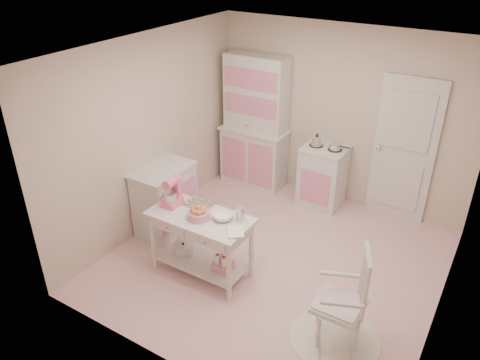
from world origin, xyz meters
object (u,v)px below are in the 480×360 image
(bread_basket, at_px, (199,215))
(stand_mixer, at_px, (171,192))
(stove, at_px, (323,176))
(rocking_chair, at_px, (340,297))
(base_cabinet, at_px, (165,199))
(hutch, at_px, (255,122))
(work_table, at_px, (201,244))

(bread_basket, bearing_deg, stand_mixer, 170.96)
(stove, relative_size, rocking_chair, 0.84)
(base_cabinet, bearing_deg, hutch, 78.76)
(work_table, distance_m, stand_mixer, 0.71)
(stand_mixer, relative_size, bread_basket, 1.36)
(stand_mixer, bearing_deg, stove, 61.58)
(base_cabinet, bearing_deg, bread_basket, -29.47)
(rocking_chair, bearing_deg, hutch, 111.46)
(stove, height_order, work_table, stove)
(hutch, relative_size, rocking_chair, 1.89)
(work_table, bearing_deg, base_cabinet, 152.29)
(rocking_chair, height_order, stand_mixer, stand_mixer)
(rocking_chair, height_order, bread_basket, rocking_chair)
(stove, distance_m, stand_mixer, 2.50)
(rocking_chair, height_order, work_table, rocking_chair)
(stove, bearing_deg, work_table, -104.54)
(base_cabinet, bearing_deg, rocking_chair, -13.81)
(rocking_chair, xyz_separation_m, stand_mixer, (-2.18, 0.18, 0.42))
(hutch, xyz_separation_m, stand_mixer, (0.20, -2.28, -0.07))
(bread_basket, bearing_deg, base_cabinet, 150.53)
(base_cabinet, distance_m, rocking_chair, 2.82)
(work_table, height_order, bread_basket, bread_basket)
(base_cabinet, height_order, work_table, base_cabinet)
(hutch, height_order, stove, hutch)
(stove, height_order, stand_mixer, stand_mixer)
(base_cabinet, bearing_deg, work_table, -27.71)
(base_cabinet, xyz_separation_m, work_table, (0.97, -0.51, -0.06))
(work_table, bearing_deg, stove, 75.46)
(stove, height_order, bread_basket, stove)
(stove, xyz_separation_m, base_cabinet, (-1.56, -1.74, 0.00))
(hutch, bearing_deg, work_table, -74.97)
(rocking_chair, distance_m, stand_mixer, 2.23)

